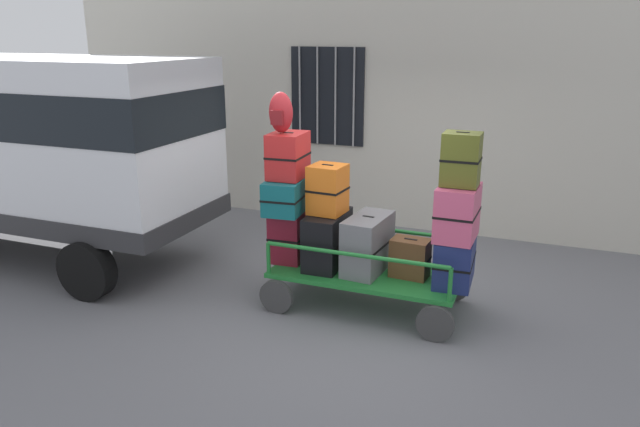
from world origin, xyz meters
The scene contains 16 objects.
ground_plane centered at (0.00, 0.00, 0.00)m, with size 40.00×40.00×0.00m, color slate.
building_wall centered at (-0.01, 2.93, 2.50)m, with size 12.00×0.38×5.00m.
van centered at (-4.31, -0.23, 1.65)m, with size 4.65×1.96×2.67m.
luggage_cart centered at (0.21, -0.17, 0.35)m, with size 2.13×1.09×0.43m.
cart_railing centered at (0.21, -0.17, 0.74)m, with size 2.02×0.95×0.37m.
suitcase_left_bottom centered at (-0.73, -0.17, 0.73)m, with size 0.40×0.47×0.59m.
suitcase_left_middle centered at (-0.73, -0.19, 1.21)m, with size 0.47×0.72×0.38m.
suitcase_left_top centered at (-0.73, -0.16, 1.66)m, with size 0.40×0.51×0.51m.
suitcase_midleft_bottom centered at (-0.26, -0.16, 0.74)m, with size 0.39×0.74×0.62m.
suitcase_midleft_middle centered at (-0.26, -0.16, 1.32)m, with size 0.40×0.41×0.55m.
suitcase_center_bottom centered at (0.21, -0.16, 0.75)m, with size 0.44×0.76×0.63m.
suitcase_midright_bottom centered at (0.69, -0.15, 0.64)m, with size 0.43×0.30×0.43m.
suitcase_right_bottom centered at (1.16, -0.14, 0.68)m, with size 0.41×0.67×0.51m.
suitcase_right_middle centered at (1.16, -0.19, 1.22)m, with size 0.41×0.57×0.56m.
suitcase_right_top centered at (1.16, -0.19, 1.77)m, with size 0.38×0.32×0.54m.
backpack centered at (-0.78, -0.22, 2.14)m, with size 0.27×0.22×0.44m.
Camera 1 is at (1.99, -6.11, 2.98)m, focal length 33.68 mm.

